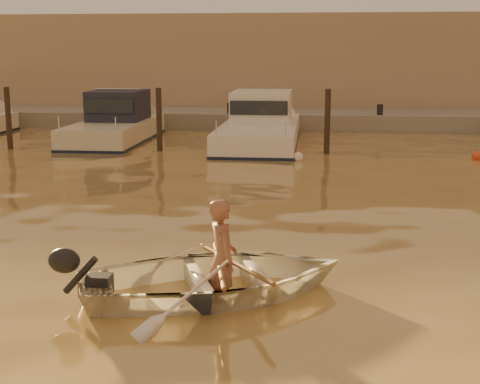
# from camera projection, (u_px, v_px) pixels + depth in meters

# --- Properties ---
(ground_plane) EXTENTS (160.00, 160.00, 0.00)m
(ground_plane) POSITION_uv_depth(u_px,v_px,m) (368.00, 340.00, 7.38)
(ground_plane) COLOR olive
(ground_plane) RESTS_ON ground
(dinghy) EXTENTS (4.18, 3.60, 0.73)m
(dinghy) POSITION_uv_depth(u_px,v_px,m) (215.00, 277.00, 8.70)
(dinghy) COLOR white
(dinghy) RESTS_ON ground_plane
(person) EXTENTS (0.56, 0.67, 1.58)m
(person) POSITION_uv_depth(u_px,v_px,m) (223.00, 259.00, 8.68)
(person) COLOR #925C49
(person) RESTS_ON dinghy
(outboard_motor) EXTENTS (0.98, 0.70, 0.70)m
(outboard_motor) POSITION_uv_depth(u_px,v_px,m) (98.00, 285.00, 8.31)
(outboard_motor) COLOR black
(outboard_motor) RESTS_ON dinghy
(oar_port) EXTENTS (1.20, 1.79, 0.13)m
(oar_port) POSITION_uv_depth(u_px,v_px,m) (234.00, 263.00, 8.73)
(oar_port) COLOR brown
(oar_port) RESTS_ON dinghy
(oar_starboard) EXTENTS (0.47, 2.07, 0.13)m
(oar_starboard) POSITION_uv_depth(u_px,v_px,m) (219.00, 264.00, 8.68)
(oar_starboard) COLOR brown
(oar_starboard) RESTS_ON dinghy
(moored_boat_1) EXTENTS (2.29, 6.79, 1.75)m
(moored_boat_1) POSITION_uv_depth(u_px,v_px,m) (114.00, 123.00, 23.62)
(moored_boat_1) COLOR beige
(moored_boat_1) RESTS_ON ground_plane
(moored_boat_2) EXTENTS (2.53, 8.40, 1.75)m
(moored_boat_2) POSITION_uv_depth(u_px,v_px,m) (260.00, 125.00, 23.08)
(moored_boat_2) COLOR white
(moored_boat_2) RESTS_ON ground_plane
(piling_0) EXTENTS (0.18, 0.18, 2.20)m
(piling_0) POSITION_uv_depth(u_px,v_px,m) (9.00, 121.00, 21.73)
(piling_0) COLOR #2D2319
(piling_0) RESTS_ON ground_plane
(piling_1) EXTENTS (0.18, 0.18, 2.20)m
(piling_1) POSITION_uv_depth(u_px,v_px,m) (159.00, 123.00, 21.20)
(piling_1) COLOR #2D2319
(piling_1) RESTS_ON ground_plane
(piling_2) EXTENTS (0.18, 0.18, 2.20)m
(piling_2) POSITION_uv_depth(u_px,v_px,m) (327.00, 125.00, 20.64)
(piling_2) COLOR #2D2319
(piling_2) RESTS_ON ground_plane
(fender_b) EXTENTS (0.30, 0.30, 0.30)m
(fender_b) POSITION_uv_depth(u_px,v_px,m) (101.00, 149.00, 21.12)
(fender_b) COLOR orange
(fender_b) RESTS_ON ground_plane
(fender_c) EXTENTS (0.30, 0.30, 0.30)m
(fender_c) POSITION_uv_depth(u_px,v_px,m) (298.00, 157.00, 19.48)
(fender_c) COLOR white
(fender_c) RESTS_ON ground_plane
(fender_d) EXTENTS (0.30, 0.30, 0.30)m
(fender_d) POSITION_uv_depth(u_px,v_px,m) (477.00, 156.00, 19.67)
(fender_d) COLOR red
(fender_d) RESTS_ON ground_plane
(quay) EXTENTS (52.00, 4.00, 1.00)m
(quay) POSITION_uv_depth(u_px,v_px,m) (328.00, 123.00, 28.27)
(quay) COLOR gray
(quay) RESTS_ON ground_plane
(waterfront_building) EXTENTS (46.00, 7.00, 4.80)m
(waterfront_building) POSITION_uv_depth(u_px,v_px,m) (327.00, 66.00, 33.15)
(waterfront_building) COLOR #9E8466
(waterfront_building) RESTS_ON quay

